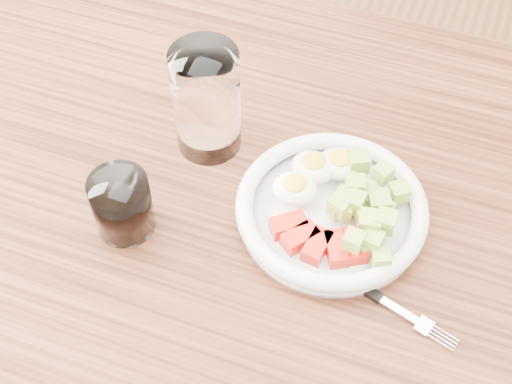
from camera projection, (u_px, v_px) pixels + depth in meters
dining_table at (260, 255)px, 1.01m from camera, size 1.50×0.90×0.77m
bowl at (332, 207)px, 0.91m from camera, size 0.25×0.25×0.06m
fork at (367, 291)px, 0.85m from camera, size 0.19×0.07×0.01m
water_glass at (207, 101)px, 0.94m from camera, size 0.09×0.09×0.16m
coffee_glass at (122, 205)px, 0.88m from camera, size 0.07×0.07×0.09m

